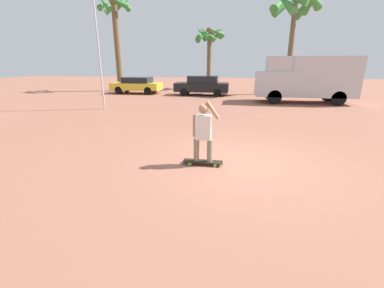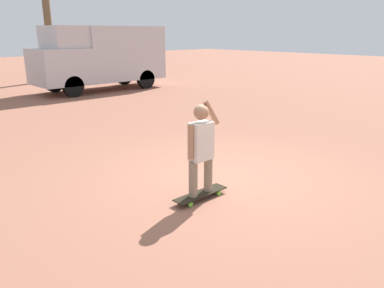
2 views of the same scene
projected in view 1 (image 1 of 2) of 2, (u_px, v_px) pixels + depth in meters
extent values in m
plane|color=#935B47|center=(240.00, 162.00, 6.65)|extent=(80.00, 80.00, 0.00)
cube|color=black|center=(203.00, 161.00, 6.48)|extent=(1.00, 0.25, 0.02)
cylinder|color=#66C633|center=(190.00, 164.00, 6.45)|extent=(0.08, 0.03, 0.08)
cylinder|color=#66C633|center=(191.00, 161.00, 6.64)|extent=(0.08, 0.03, 0.08)
cylinder|color=#66C633|center=(215.00, 165.00, 6.35)|extent=(0.08, 0.03, 0.08)
cylinder|color=#66C633|center=(216.00, 162.00, 6.54)|extent=(0.08, 0.03, 0.08)
cylinder|color=gray|center=(196.00, 150.00, 6.42)|extent=(0.14, 0.14, 0.58)
cylinder|color=gray|center=(210.00, 151.00, 6.36)|extent=(0.14, 0.14, 0.58)
cube|color=silver|center=(203.00, 127.00, 6.21)|extent=(0.37, 0.22, 0.60)
sphere|color=#A37556|center=(204.00, 109.00, 6.08)|extent=(0.24, 0.24, 0.24)
cylinder|color=#A37556|center=(195.00, 126.00, 6.24)|extent=(0.09, 0.09, 0.53)
cylinder|color=#A37556|center=(213.00, 110.00, 6.05)|extent=(0.35, 0.09, 0.44)
cylinder|color=black|center=(274.00, 97.00, 15.96)|extent=(0.87, 0.28, 0.87)
cylinder|color=black|center=(271.00, 94.00, 17.73)|extent=(0.87, 0.28, 0.87)
cylinder|color=black|center=(338.00, 98.00, 15.36)|extent=(0.87, 0.28, 0.87)
cylinder|color=black|center=(328.00, 95.00, 17.13)|extent=(0.87, 0.28, 0.87)
cube|color=#BCBCC1|center=(272.00, 84.00, 16.64)|extent=(2.08, 2.16, 1.51)
cube|color=black|center=(266.00, 79.00, 16.61)|extent=(0.04, 1.84, 0.75)
cube|color=#BCBCC1|center=(322.00, 77.00, 16.01)|extent=(3.87, 2.16, 2.42)
cube|color=#BCBCC1|center=(279.00, 64.00, 16.22)|extent=(1.46, 1.99, 0.91)
cylinder|color=black|center=(184.00, 92.00, 19.93)|extent=(0.60, 0.22, 0.60)
cylinder|color=black|center=(187.00, 90.00, 21.35)|extent=(0.60, 0.22, 0.60)
cylinder|color=black|center=(217.00, 93.00, 19.51)|extent=(0.60, 0.22, 0.60)
cylinder|color=black|center=(219.00, 91.00, 20.93)|extent=(0.60, 0.22, 0.60)
cube|color=black|center=(202.00, 87.00, 20.33)|extent=(4.20, 1.73, 0.66)
cube|color=black|center=(203.00, 79.00, 20.13)|extent=(2.31, 1.53, 0.54)
cylinder|color=black|center=(119.00, 90.00, 21.07)|extent=(0.63, 0.22, 0.63)
cylinder|color=black|center=(127.00, 88.00, 22.60)|extent=(0.63, 0.22, 0.63)
cylinder|color=black|center=(148.00, 91.00, 20.66)|extent=(0.63, 0.22, 0.63)
cylinder|color=black|center=(154.00, 89.00, 22.19)|extent=(0.63, 0.22, 0.63)
cube|color=gold|center=(137.00, 86.00, 21.55)|extent=(4.05, 1.85, 0.57)
cube|color=black|center=(137.00, 80.00, 21.37)|extent=(2.23, 1.63, 0.47)
cylinder|color=brown|center=(291.00, 48.00, 20.31)|extent=(0.40, 0.40, 7.24)
cone|color=#387F38|center=(312.00, 1.00, 19.39)|extent=(1.25, 2.58, 1.69)
cone|color=#387F38|center=(307.00, 5.00, 19.89)|extent=(1.96, 2.28, 2.04)
cone|color=#387F38|center=(286.00, 5.00, 20.45)|extent=(2.48, 1.70, 1.87)
cone|color=#387F38|center=(280.00, 3.00, 20.08)|extent=(1.87, 2.48, 1.70)
cone|color=#387F38|center=(284.00, 1.00, 18.78)|extent=(2.00, 2.22, 2.08)
cylinder|color=brown|center=(209.00, 61.00, 24.95)|extent=(0.42, 0.42, 5.36)
sphere|color=brown|center=(210.00, 31.00, 24.14)|extent=(0.66, 0.66, 0.66)
cone|color=#387F38|center=(219.00, 32.00, 23.98)|extent=(0.66, 1.93, 1.06)
cone|color=#387F38|center=(217.00, 34.00, 24.66)|extent=(1.57, 1.75, 1.34)
cone|color=#387F38|center=(212.00, 35.00, 25.06)|extent=(1.90, 0.71, 1.31)
cone|color=#387F38|center=(203.00, 35.00, 24.88)|extent=(1.49, 1.72, 1.51)
cone|color=#387F38|center=(200.00, 34.00, 24.43)|extent=(0.63, 1.87, 1.35)
cone|color=#387F38|center=(202.00, 33.00, 23.67)|extent=(1.73, 1.57, 1.38)
cone|color=#387F38|center=(207.00, 34.00, 23.42)|extent=(1.81, 0.78, 1.54)
cone|color=#387F38|center=(216.00, 32.00, 23.48)|extent=(1.71, 1.71, 1.02)
cylinder|color=brown|center=(118.00, 48.00, 22.66)|extent=(0.51, 0.51, 7.49)
sphere|color=brown|center=(114.00, 0.00, 21.53)|extent=(0.81, 0.81, 0.81)
cone|color=#387F38|center=(123.00, 2.00, 21.32)|extent=(0.77, 1.92, 1.21)
cone|color=#387F38|center=(122.00, 5.00, 22.33)|extent=(1.94, 1.14, 1.07)
cone|color=#387F38|center=(114.00, 7.00, 22.45)|extent=(1.81, 1.29, 1.47)
cone|color=#387F38|center=(104.00, 4.00, 21.76)|extent=(0.52, 1.84, 1.32)
cone|color=#387F38|center=(104.00, 3.00, 20.98)|extent=(1.75, 1.35, 1.52)
cone|color=#387F38|center=(117.00, 1.00, 20.84)|extent=(1.77, 1.59, 1.15)
cylinder|color=#B7B7BC|center=(97.00, 39.00, 13.26)|extent=(0.09, 0.09, 7.32)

